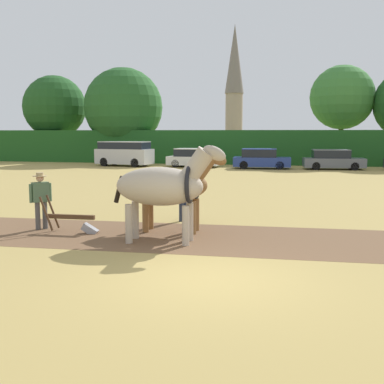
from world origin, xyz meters
name	(u,v)px	position (x,y,z in m)	size (l,w,h in m)	color
ground_plane	(209,278)	(0.00, 0.00, 0.00)	(240.00, 240.00, 0.00)	#A88E4C
plowed_furrow_strip	(26,231)	(-5.92, 3.25, 0.00)	(27.26, 3.70, 0.01)	brown
hedgerow	(281,147)	(0.00, 33.39, 1.49)	(62.78, 1.80, 2.98)	#1E511E
tree_far_left	(55,107)	(-22.62, 35.86, 5.32)	(6.24, 6.24, 8.45)	#423323
tree_left	(123,107)	(-14.94, 34.92, 5.15)	(7.44, 7.44, 8.88)	#4C3823
tree_center_left	(342,98)	(5.10, 36.22, 5.84)	(5.65, 5.65, 8.68)	#4C3823
church_spire	(234,84)	(-9.43, 72.03, 10.70)	(3.15, 3.15, 20.45)	gray
draft_horse_lead_left	(164,186)	(-1.69, 2.77, 1.44)	(2.96, 1.13, 2.55)	#B2A38E
draft_horse_lead_right	(175,185)	(-1.75, 4.08, 1.33)	(2.75, 1.02, 2.36)	brown
plow	(75,222)	(-4.43, 3.31, 0.32)	(1.64, 0.48, 1.13)	#4C331E
farmer_at_plow	(41,196)	(-5.61, 3.57, 0.96)	(0.46, 0.51, 1.65)	#4C4C4C
farmer_beside_team	(183,192)	(-1.92, 5.75, 0.93)	(0.37, 0.61, 1.61)	#28334C
parked_van	(124,153)	(-12.61, 28.84, 1.05)	(4.84, 2.57, 2.04)	#BCBCC1
parked_car_left	(193,158)	(-6.81, 29.01, 0.72)	(4.28, 2.11, 1.50)	silver
parked_car_center_left	(261,159)	(-1.30, 28.43, 0.74)	(4.41, 1.93, 1.55)	navy
parked_car_center	(333,160)	(4.03, 28.91, 0.72)	(4.63, 2.26, 1.51)	#565B66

